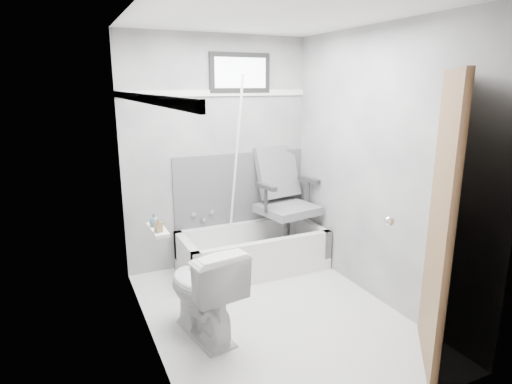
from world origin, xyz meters
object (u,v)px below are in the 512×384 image
bathtub (253,250)px  toilet (203,290)px  soap_bottle_a (158,224)px  office_chair (288,201)px  soap_bottle_b (154,220)px  door (508,234)px

bathtub → toilet: toilet is taller
soap_bottle_a → toilet: bearing=9.3°
bathtub → toilet: 1.29m
office_chair → toilet: 1.63m
office_chair → toilet: bearing=-152.2°
office_chair → soap_bottle_b: office_chair is taller
soap_bottle_a → bathtub: bearing=40.7°
bathtub → soap_bottle_b: (-1.17, -0.87, 0.75)m
soap_bottle_b → soap_bottle_a: bearing=-90.0°
bathtub → office_chair: bearing=3.0°
soap_bottle_a → soap_bottle_b: bearing=90.0°
bathtub → door: bearing=-71.3°
toilet → door: door is taller
toilet → soap_bottle_a: size_ratio=7.23×
office_chair → soap_bottle_a: 1.91m
office_chair → soap_bottle_b: bearing=-160.6°
toilet → soap_bottle_a: 0.68m
toilet → soap_bottle_b: 0.67m
soap_bottle_b → toilet: bearing=-15.3°
toilet → soap_bottle_b: soap_bottle_b is taller
door → soap_bottle_a: (-1.92, 1.20, -0.03)m
bathtub → office_chair: 0.64m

